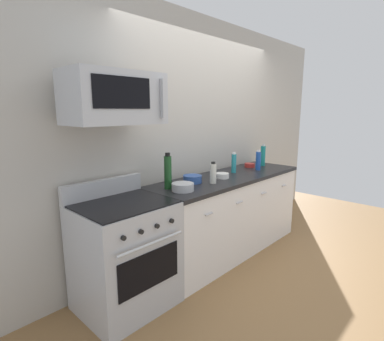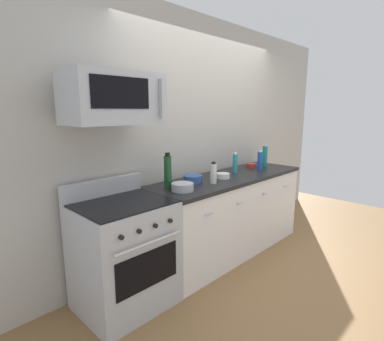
% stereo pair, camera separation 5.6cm
% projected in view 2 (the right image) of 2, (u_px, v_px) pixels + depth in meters
% --- Properties ---
extents(ground_plane, '(6.26, 6.26, 0.00)m').
position_uv_depth(ground_plane, '(228.00, 250.00, 3.67)').
color(ground_plane, olive).
extents(back_wall, '(5.22, 0.10, 2.70)m').
position_uv_depth(back_wall, '(204.00, 136.00, 3.68)').
color(back_wall, '#B7B2A8').
rests_on(back_wall, ground_plane).
extents(counter_unit, '(2.13, 0.66, 0.92)m').
position_uv_depth(counter_unit, '(229.00, 214.00, 3.58)').
color(counter_unit, white).
rests_on(counter_unit, ground_plane).
extents(range_oven, '(0.76, 0.69, 1.07)m').
position_uv_depth(range_oven, '(124.00, 254.00, 2.57)').
color(range_oven, '#B7BABF').
rests_on(range_oven, ground_plane).
extents(microwave, '(0.74, 0.44, 0.40)m').
position_uv_depth(microwave, '(114.00, 98.00, 2.35)').
color(microwave, '#B7BABF').
extents(bottle_wine_green, '(0.07, 0.07, 0.35)m').
position_uv_depth(bottle_wine_green, '(168.00, 172.00, 2.89)').
color(bottle_wine_green, '#19471E').
rests_on(bottle_wine_green, countertop_slab).
extents(bottle_sparkling_teal, '(0.06, 0.06, 0.29)m').
position_uv_depth(bottle_sparkling_teal, '(265.00, 156.00, 4.07)').
color(bottle_sparkling_teal, '#197F7A').
rests_on(bottle_sparkling_teal, countertop_slab).
extents(bottle_vinegar_white, '(0.07, 0.07, 0.22)m').
position_uv_depth(bottle_vinegar_white, '(213.00, 173.00, 3.11)').
color(bottle_vinegar_white, silver).
rests_on(bottle_vinegar_white, countertop_slab).
extents(bottle_soda_blue, '(0.07, 0.07, 0.25)m').
position_uv_depth(bottle_soda_blue, '(260.00, 161.00, 3.79)').
color(bottle_soda_blue, '#1E4CA5').
rests_on(bottle_soda_blue, countertop_slab).
extents(bottle_dish_soap, '(0.06, 0.06, 0.25)m').
position_uv_depth(bottle_dish_soap, '(235.00, 163.00, 3.63)').
color(bottle_dish_soap, teal).
rests_on(bottle_dish_soap, countertop_slab).
extents(bowl_white_ceramic, '(0.15, 0.15, 0.06)m').
position_uv_depth(bowl_white_ceramic, '(223.00, 176.00, 3.35)').
color(bowl_white_ceramic, white).
rests_on(bowl_white_ceramic, countertop_slab).
extents(bowl_red_small, '(0.13, 0.13, 0.05)m').
position_uv_depth(bowl_red_small, '(251.00, 165.00, 4.00)').
color(bowl_red_small, '#B72D28').
rests_on(bowl_red_small, countertop_slab).
extents(bowl_blue_mixing, '(0.19, 0.19, 0.08)m').
position_uv_depth(bowl_blue_mixing, '(193.00, 179.00, 3.15)').
color(bowl_blue_mixing, '#2D519E').
rests_on(bowl_blue_mixing, countertop_slab).
extents(bowl_steel_prep, '(0.21, 0.21, 0.07)m').
position_uv_depth(bowl_steel_prep, '(182.00, 187.00, 2.84)').
color(bowl_steel_prep, '#B2B5BA').
rests_on(bowl_steel_prep, countertop_slab).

